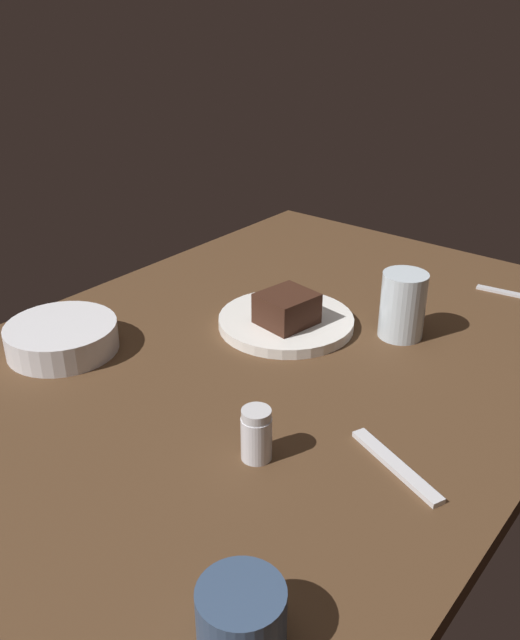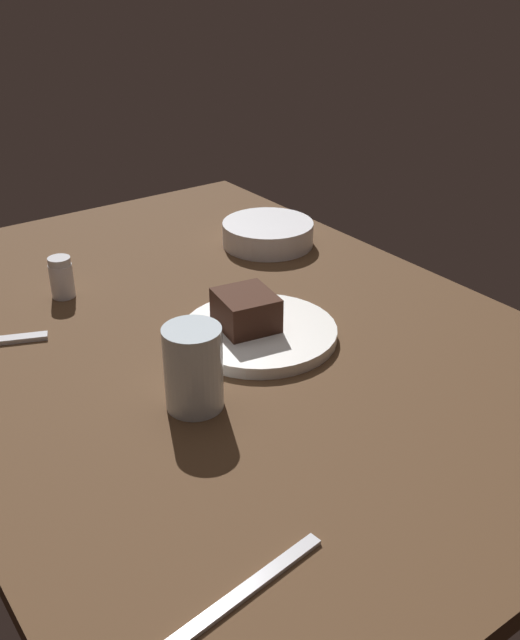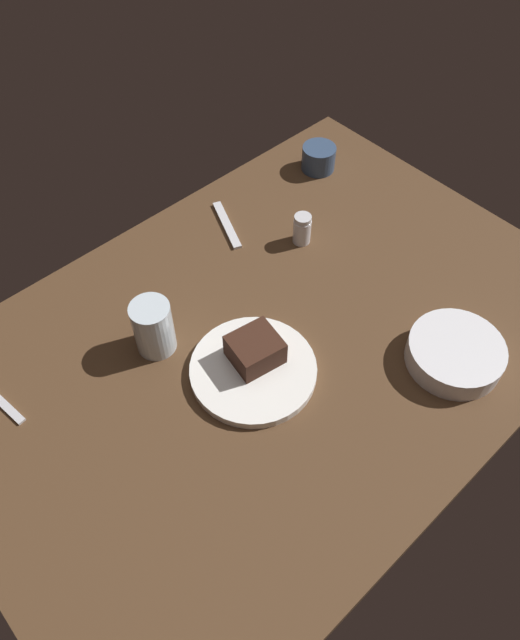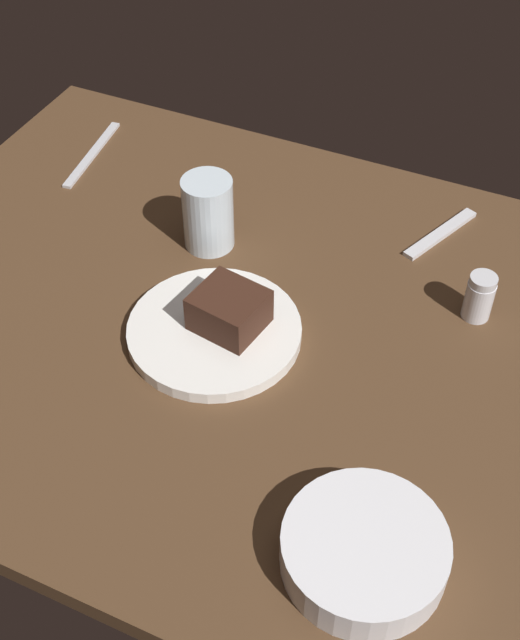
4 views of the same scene
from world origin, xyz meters
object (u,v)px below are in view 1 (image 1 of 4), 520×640
at_px(chocolate_cake_slice, 287,308).
at_px(dessert_spoon, 396,465).
at_px(water_glass, 403,305).
at_px(salt_shaker, 256,434).
at_px(side_bowl, 62,337).
at_px(coffee_cup, 241,616).
at_px(dessert_plate, 286,322).

bearing_deg(chocolate_cake_slice, dessert_spoon, 57.58).
height_order(chocolate_cake_slice, water_glass, water_glass).
xyz_separation_m(chocolate_cake_slice, water_glass, (-0.11, 0.15, 0.01)).
height_order(salt_shaker, dessert_spoon, salt_shaker).
xyz_separation_m(chocolate_cake_slice, side_bowl, (0.27, -0.24, -0.02)).
xyz_separation_m(coffee_cup, dessert_spoon, (-0.29, -0.01, -0.03)).
xyz_separation_m(water_glass, coffee_cup, (0.59, 0.16, -0.03)).
bearing_deg(water_glass, coffee_cup, 15.22).
bearing_deg(dessert_spoon, dessert_plate, -11.03).
xyz_separation_m(salt_shaker, water_glass, (-0.39, -0.01, 0.02)).
bearing_deg(chocolate_cake_slice, water_glass, 125.08).
bearing_deg(coffee_cup, side_bowl, -111.51).
xyz_separation_m(water_glass, side_bowl, (0.38, -0.39, -0.03)).
bearing_deg(water_glass, dessert_spoon, 27.21).
bearing_deg(coffee_cup, dessert_spoon, -178.90).
relative_size(chocolate_cake_slice, water_glass, 0.78).
relative_size(dessert_plate, side_bowl, 1.32).
relative_size(dessert_plate, dessert_spoon, 1.52).
height_order(dessert_plate, coffee_cup, coffee_cup).
height_order(dessert_plate, dessert_spoon, dessert_plate).
distance_m(chocolate_cake_slice, dessert_spoon, 0.37).
distance_m(dessert_plate, salt_shaker, 0.35).
xyz_separation_m(chocolate_cake_slice, salt_shaker, (0.28, 0.17, -0.01)).
relative_size(salt_shaker, dessert_spoon, 0.46).
height_order(chocolate_cake_slice, salt_shaker, same).
xyz_separation_m(salt_shaker, dessert_spoon, (-0.09, 0.14, -0.03)).
bearing_deg(dessert_spoon, coffee_cup, 113.51).
bearing_deg(dessert_plate, chocolate_cake_slice, 38.06).
relative_size(chocolate_cake_slice, coffee_cup, 1.08).
bearing_deg(side_bowl, coffee_cup, 68.49).
height_order(water_glass, side_bowl, water_glass).
relative_size(side_bowl, dessert_spoon, 1.15).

